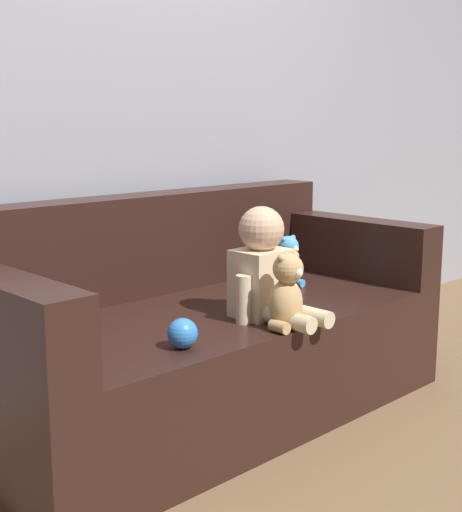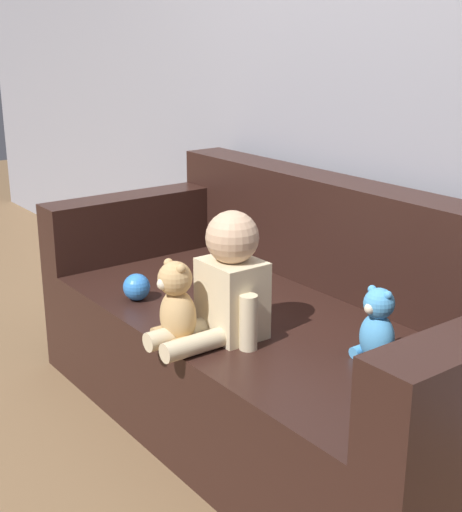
% 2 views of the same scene
% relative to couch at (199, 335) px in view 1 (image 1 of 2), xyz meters
% --- Properties ---
extents(ground_plane, '(12.00, 12.00, 0.00)m').
position_rel_couch_xyz_m(ground_plane, '(0.00, -0.05, -0.30)').
color(ground_plane, brown).
extents(wall_back, '(8.00, 0.05, 2.60)m').
position_rel_couch_xyz_m(wall_back, '(0.00, 0.48, 1.00)').
color(wall_back, '#93939E').
rests_on(wall_back, ground_plane).
extents(couch, '(1.90, 0.90, 0.84)m').
position_rel_couch_xyz_m(couch, '(0.00, 0.00, 0.00)').
color(couch, black).
rests_on(couch, ground_plane).
extents(person_baby, '(0.28, 0.37, 0.41)m').
position_rel_couch_xyz_m(person_baby, '(0.06, -0.30, 0.30)').
color(person_baby, beige).
rests_on(person_baby, couch).
extents(teddy_bear_brown, '(0.16, 0.12, 0.27)m').
position_rel_couch_xyz_m(teddy_bear_brown, '(0.01, -0.45, 0.25)').
color(teddy_bear_brown, tan).
rests_on(teddy_bear_brown, couch).
extents(plush_toy_side, '(0.13, 0.10, 0.23)m').
position_rel_couch_xyz_m(plush_toy_side, '(0.46, -0.05, 0.23)').
color(plush_toy_side, '#4C9EDB').
rests_on(plush_toy_side, couch).
extents(toy_ball, '(0.10, 0.10, 0.10)m').
position_rel_couch_xyz_m(toy_ball, '(-0.40, -0.37, 0.17)').
color(toy_ball, '#337FDB').
rests_on(toy_ball, couch).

